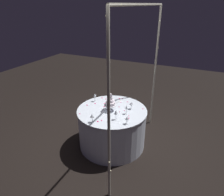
{
  "coord_description": "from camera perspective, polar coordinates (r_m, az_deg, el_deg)",
  "views": [
    {
      "loc": [
        2.91,
        1.37,
        2.5
      ],
      "look_at": [
        0.0,
        0.0,
        0.99
      ],
      "focal_mm": 32.29,
      "sensor_mm": 36.0,
      "label": 1
    }
  ],
  "objects": [
    {
      "name": "rose_petal_15",
      "position": [
        3.35,
        -2.97,
        -6.34
      ],
      "size": [
        0.04,
        0.03,
        0.0
      ],
      "primitive_type": "ellipsoid",
      "rotation": [
        0.0,
        0.0,
        0.18
      ],
      "color": "#C61951",
      "rests_on": "main_table"
    },
    {
      "name": "wine_glass_4",
      "position": [
        3.94,
        -4.92,
        0.71
      ],
      "size": [
        0.06,
        0.06,
        0.17
      ],
      "color": "silver",
      "rests_on": "main_table"
    },
    {
      "name": "rose_petal_6",
      "position": [
        4.07,
        -1.76,
        -0.26
      ],
      "size": [
        0.04,
        0.03,
        0.0
      ],
      "primitive_type": "ellipsoid",
      "rotation": [
        0.0,
        0.0,
        2.87
      ],
      "color": "#C61951",
      "rests_on": "main_table"
    },
    {
      "name": "wine_glass_5",
      "position": [
        3.49,
        4.13,
        -2.76
      ],
      "size": [
        0.06,
        0.06,
        0.16
      ],
      "color": "silver",
      "rests_on": "main_table"
    },
    {
      "name": "rose_petal_18",
      "position": [
        4.12,
        -2.82,
        0.06
      ],
      "size": [
        0.04,
        0.05,
        0.0
      ],
      "primitive_type": "ellipsoid",
      "rotation": [
        0.0,
        0.0,
        1.88
      ],
      "color": "#C61951",
      "rests_on": "main_table"
    },
    {
      "name": "rose_petal_7",
      "position": [
        4.1,
        2.11,
        -0.09
      ],
      "size": [
        0.04,
        0.04,
        0.0
      ],
      "primitive_type": "ellipsoid",
      "rotation": [
        0.0,
        0.0,
        5.09
      ],
      "color": "#C61951",
      "rests_on": "main_table"
    },
    {
      "name": "ground_plane",
      "position": [
        4.07,
        0.0,
        -12.75
      ],
      "size": [
        12.0,
        12.0,
        0.0
      ],
      "primitive_type": "plane",
      "color": "black"
    },
    {
      "name": "rose_petal_11",
      "position": [
        3.58,
        -9.14,
        -4.44
      ],
      "size": [
        0.03,
        0.04,
        0.0
      ],
      "primitive_type": "ellipsoid",
      "rotation": [
        0.0,
        0.0,
        4.29
      ],
      "color": "#C61951",
      "rests_on": "main_table"
    },
    {
      "name": "rose_petal_5",
      "position": [
        4.1,
        2.94,
        -0.1
      ],
      "size": [
        0.03,
        0.04,
        0.0
      ],
      "primitive_type": "ellipsoid",
      "rotation": [
        0.0,
        0.0,
        4.61
      ],
      "color": "#C61951",
      "rests_on": "main_table"
    },
    {
      "name": "wine_glass_0",
      "position": [
        3.67,
        5.53,
        -1.62
      ],
      "size": [
        0.07,
        0.07,
        0.14
      ],
      "color": "silver",
      "rests_on": "main_table"
    },
    {
      "name": "wine_glass_2",
      "position": [
        3.31,
        1.12,
        -4.15
      ],
      "size": [
        0.06,
        0.06,
        0.18
      ],
      "color": "silver",
      "rests_on": "main_table"
    },
    {
      "name": "wine_glass_3",
      "position": [
        3.26,
        -5.67,
        -5.14
      ],
      "size": [
        0.06,
        0.06,
        0.15
      ],
      "color": "silver",
      "rests_on": "main_table"
    },
    {
      "name": "wine_glass_1",
      "position": [
        3.22,
        4.28,
        -5.8
      ],
      "size": [
        0.06,
        0.06,
        0.13
      ],
      "color": "silver",
      "rests_on": "main_table"
    },
    {
      "name": "rose_petal_12",
      "position": [
        3.77,
        -2.33,
        -2.49
      ],
      "size": [
        0.04,
        0.04,
        0.0
      ],
      "primitive_type": "ellipsoid",
      "rotation": [
        0.0,
        0.0,
        5.41
      ],
      "color": "#C61951",
      "rests_on": "main_table"
    },
    {
      "name": "rose_petal_16",
      "position": [
        3.9,
        -2.19,
        -1.51
      ],
      "size": [
        0.04,
        0.03,
        0.0
      ],
      "primitive_type": "ellipsoid",
      "rotation": [
        0.0,
        0.0,
        3.62
      ],
      "color": "#C61951",
      "rests_on": "main_table"
    },
    {
      "name": "rose_petal_9",
      "position": [
        3.41,
        4.74,
        -5.72
      ],
      "size": [
        0.04,
        0.03,
        0.0
      ],
      "primitive_type": "ellipsoid",
      "rotation": [
        0.0,
        0.0,
        2.85
      ],
      "color": "#C61951",
      "rests_on": "main_table"
    },
    {
      "name": "rose_petal_14",
      "position": [
        3.74,
        8.7,
        -3.03
      ],
      "size": [
        0.02,
        0.03,
        0.0
      ],
      "primitive_type": "ellipsoid",
      "rotation": [
        0.0,
        0.0,
        4.64
      ],
      "color": "#C61951",
      "rests_on": "main_table"
    },
    {
      "name": "rose_petal_2",
      "position": [
        3.32,
        -4.07,
        -6.65
      ],
      "size": [
        0.05,
        0.04,
        0.0
      ],
      "primitive_type": "ellipsoid",
      "rotation": [
        0.0,
        0.0,
        5.93
      ],
      "color": "#C61951",
      "rests_on": "main_table"
    },
    {
      "name": "main_table",
      "position": [
        3.85,
        0.0,
        -8.31
      ],
      "size": [
        1.27,
        1.27,
        0.75
      ],
      "color": "silver",
      "rests_on": "ground"
    },
    {
      "name": "rose_petal_0",
      "position": [
        3.48,
        4.72,
        -5.04
      ],
      "size": [
        0.03,
        0.03,
        0.0
      ],
      "primitive_type": "ellipsoid",
      "rotation": [
        0.0,
        0.0,
        2.67
      ],
      "color": "#C61951",
      "rests_on": "main_table"
    },
    {
      "name": "rose_petal_3",
      "position": [
        3.86,
        -7.08,
        -1.99
      ],
      "size": [
        0.03,
        0.04,
        0.0
      ],
      "primitive_type": "ellipsoid",
      "rotation": [
        0.0,
        0.0,
        1.46
      ],
      "color": "#C61951",
      "rests_on": "main_table"
    },
    {
      "name": "cake_knife",
      "position": [
        3.92,
        1.39,
        -1.31
      ],
      "size": [
        0.29,
        0.11,
        0.01
      ],
      "color": "silver",
      "rests_on": "main_table"
    },
    {
      "name": "rose_petal_10",
      "position": [
        3.64,
        3.52,
        -3.57
      ],
      "size": [
        0.02,
        0.03,
        0.0
      ],
      "primitive_type": "ellipsoid",
      "rotation": [
        0.0,
        0.0,
        4.95
      ],
      "color": "#C61951",
      "rests_on": "main_table"
    },
    {
      "name": "rose_petal_13",
      "position": [
        3.59,
        2.18,
        -3.95
      ],
      "size": [
        0.03,
        0.03,
        0.0
      ],
      "primitive_type": "ellipsoid",
      "rotation": [
        0.0,
        0.0,
        5.75
      ],
      "color": "#C61951",
      "rests_on": "main_table"
    },
    {
      "name": "decorative_arch",
      "position": [
        3.17,
        7.79,
        8.94
      ],
      "size": [
        2.23,
        0.06,
        2.51
      ],
      "color": "#B7B29E",
      "rests_on": "ground"
    },
    {
      "name": "rose_petal_4",
      "position": [
        3.9,
        -4.81,
        -1.55
      ],
      "size": [
        0.04,
        0.04,
        0.0
      ],
      "primitive_type": "ellipsoid",
      "rotation": [
        0.0,
        0.0,
        2.51
      ],
      "color": "#C61951",
      "rests_on": "main_table"
    },
    {
      "name": "rose_petal_8",
      "position": [
        3.96,
        4.41,
        -1.09
      ],
      "size": [
        0.04,
        0.04,
        0.0
      ],
      "primitive_type": "ellipsoid",
      "rotation": [
        0.0,
        0.0,
        2.12
      ],
      "color": "#C61951",
      "rests_on": "main_table"
    },
    {
      "name": "tiered_cake",
      "position": [
        3.58,
        -0.51,
        -1.18
      ],
      "size": [
        0.22,
        0.22,
        0.32
      ],
      "color": "silver",
      "rests_on": "main_table"
    },
    {
      "name": "rose_petal_17",
      "position": [
        3.93,
        2.51,
        -1.23
      ],
      "size": [
        0.03,
        0.04,
        0.0
      ],
      "primitive_type": "ellipsoid",
      "rotation": [
        0.0,
        0.0,
        4.42
      ],
      "color": "#C61951",
      "rests_on": "main_table"
    },
    {
      "name": "rose_petal_1",
      "position": [
        3.76,
        2.02,
        -2.52
      ],
      "size": [
        0.03,
        0.03,
        0.0
      ],
      "primitive_type": "ellipsoid",
      "rotation": [
        0.0,
        0.0,
        1.06
      ],
      "color": "#C61951",
      "rests_on": "main_table"
    }
  ]
}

